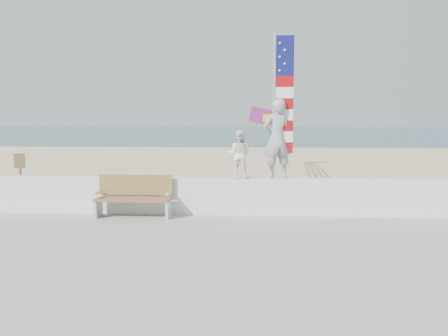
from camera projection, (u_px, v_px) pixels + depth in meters
The scene contains 10 objects.
ground at pixel (209, 242), 9.82m from camera, with size 220.00×220.00×0.00m, color #2E4B5C.
sand at pixel (231, 181), 18.75m from camera, with size 90.00×40.00×0.08m, color #D1BA8B.
boardwalk at pixel (178, 317), 5.84m from camera, with size 50.00×12.40×0.10m, color #9D9E98.
seawall at pixel (216, 196), 11.74m from camera, with size 30.00×0.35×0.90m, color silver.
adult at pixel (277, 139), 11.49m from camera, with size 0.70×0.46×1.93m, color #9F9FA5.
child at pixel (239, 154), 11.59m from camera, with size 0.57×0.45×1.18m, color white.
bench at pixel (134, 196), 11.41m from camera, with size 1.80×0.57×1.00m.
flag at pixel (280, 100), 11.39m from camera, with size 0.50×0.08×3.50m.
parafoil_kite at pixel (264, 117), 15.53m from camera, with size 1.00×0.26×0.68m.
sign at pixel (20, 174), 13.59m from camera, with size 0.32×0.07×1.46m.
Camera 1 is at (0.93, -9.56, 2.59)m, focal length 38.00 mm.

